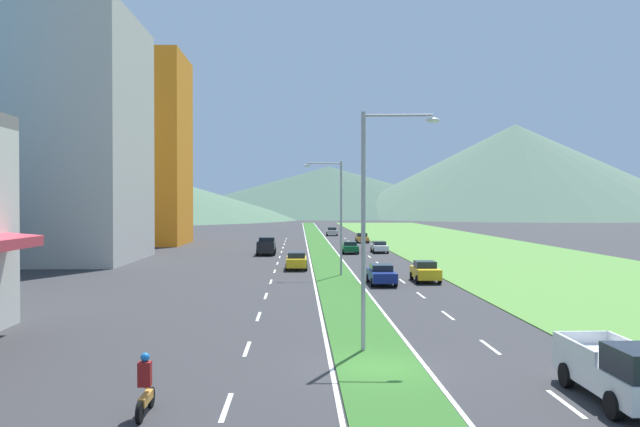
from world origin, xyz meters
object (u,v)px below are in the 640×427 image
at_px(car_3, 381,274).
at_px(pickup_truck_1, 266,246).
at_px(car_4, 350,247).
at_px(pickup_truck_0, 625,372).
at_px(car_5, 379,247).
at_px(street_lamp_near, 372,214).
at_px(motorcycle_rider, 145,389).
at_px(car_2, 296,261).
at_px(car_7, 425,271).
at_px(street_lamp_mid, 337,210).
at_px(car_6, 332,231).
at_px(car_0, 362,238).

height_order(car_3, pickup_truck_1, pickup_truck_1).
height_order(car_4, pickup_truck_0, pickup_truck_0).
bearing_deg(car_5, street_lamp_near, -7.40).
distance_m(pickup_truck_0, motorcycle_rider, 14.15).
height_order(street_lamp_near, pickup_truck_1, street_lamp_near).
bearing_deg(pickup_truck_0, car_2, -166.24).
xyz_separation_m(car_7, pickup_truck_1, (-13.60, 27.55, 0.18)).
distance_m(street_lamp_near, pickup_truck_0, 11.03).
xyz_separation_m(street_lamp_mid, car_6, (3.08, 68.71, -4.73)).
height_order(car_3, car_7, car_7).
xyz_separation_m(street_lamp_near, car_2, (-3.18, 33.34, -4.82)).
relative_size(car_0, car_4, 1.01).
bearing_deg(street_lamp_mid, pickup_truck_0, -79.52).
bearing_deg(car_4, car_0, 170.67).
relative_size(street_lamp_near, car_6, 2.32).
bearing_deg(street_lamp_near, car_4, 86.48).
height_order(car_0, car_5, car_0).
height_order(car_4, car_7, car_7).
xyz_separation_m(car_2, pickup_truck_0, (9.97, -40.70, 0.18)).
bearing_deg(car_3, car_5, 173.20).
relative_size(street_lamp_mid, car_0, 2.33).
distance_m(car_3, motorcycle_rider, 31.73).
distance_m(street_lamp_near, car_6, 97.00).
bearing_deg(street_lamp_near, car_7, 73.91).
distance_m(street_lamp_near, car_0, 74.87).
xyz_separation_m(car_5, motorcycle_rider, (-14.32, -61.54, 0.02)).
bearing_deg(car_0, motorcycle_rider, -9.79).
xyz_separation_m(car_6, pickup_truck_0, (3.48, -104.18, 0.19)).
height_order(street_lamp_mid, car_5, street_lamp_mid).
distance_m(car_0, motorcycle_rider, 83.44).
xyz_separation_m(car_0, pickup_truck_1, (-13.64, -23.26, 0.24)).
distance_m(car_2, motorcycle_rider, 41.39).
bearing_deg(car_0, car_5, 0.37).
relative_size(car_0, pickup_truck_1, 0.76).
bearing_deg(car_3, car_2, -150.43).
relative_size(car_7, motorcycle_rider, 2.01).
relative_size(car_2, pickup_truck_1, 0.83).
relative_size(car_0, car_3, 0.88).
xyz_separation_m(street_lamp_mid, car_4, (3.00, 24.28, -4.78)).
bearing_deg(car_2, car_4, -18.58).
relative_size(car_4, car_5, 0.92).
height_order(street_lamp_near, street_lamp_mid, street_lamp_near).
xyz_separation_m(car_5, car_6, (-3.66, 43.13, 0.07)).
height_order(car_3, motorcycle_rider, motorcycle_rider).
relative_size(car_7, pickup_truck_0, 0.74).
bearing_deg(car_7, street_lamp_mid, -124.67).
xyz_separation_m(car_5, pickup_truck_0, (-0.19, -61.05, 0.26)).
relative_size(street_lamp_mid, car_3, 2.04).
xyz_separation_m(street_lamp_mid, car_2, (-3.41, 5.23, -4.71)).
relative_size(street_lamp_near, car_5, 2.20).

